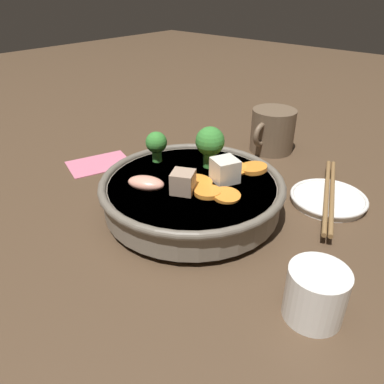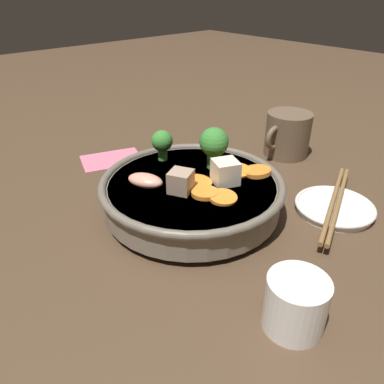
% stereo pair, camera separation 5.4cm
% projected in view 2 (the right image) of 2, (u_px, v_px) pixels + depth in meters
% --- Properties ---
extents(ground_plane, '(3.00, 3.00, 0.00)m').
position_uv_depth(ground_plane, '(192.00, 212.00, 0.56)').
color(ground_plane, '#4C3826').
extents(stirfry_bowl, '(0.26, 0.26, 0.11)m').
position_uv_depth(stirfry_bowl, '(192.00, 190.00, 0.54)').
color(stirfry_bowl, slate).
rests_on(stirfry_bowl, ground_plane).
extents(side_saucer, '(0.12, 0.12, 0.01)m').
position_uv_depth(side_saucer, '(334.00, 207.00, 0.55)').
color(side_saucer, white).
rests_on(side_saucer, ground_plane).
extents(tea_cup, '(0.06, 0.06, 0.06)m').
position_uv_depth(tea_cup, '(296.00, 303.00, 0.36)').
color(tea_cup, white).
rests_on(tea_cup, ground_plane).
extents(dark_mug, '(0.11, 0.08, 0.08)m').
position_uv_depth(dark_mug, '(287.00, 134.00, 0.71)').
color(dark_mug, brown).
rests_on(dark_mug, ground_plane).
extents(napkin, '(0.13, 0.11, 0.00)m').
position_uv_depth(napkin, '(112.00, 159.00, 0.71)').
color(napkin, '#D16B84').
rests_on(napkin, ground_plane).
extents(chopsticks_pair, '(0.22, 0.10, 0.01)m').
position_uv_depth(chopsticks_pair, '(336.00, 202.00, 0.55)').
color(chopsticks_pair, olive).
rests_on(chopsticks_pair, side_saucer).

